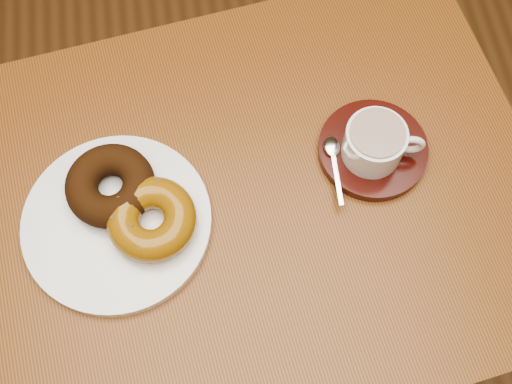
{
  "coord_description": "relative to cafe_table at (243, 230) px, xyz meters",
  "views": [
    {
      "loc": [
        0.02,
        -0.06,
        1.52
      ],
      "look_at": [
        0.06,
        0.25,
        0.77
      ],
      "focal_mm": 45.0,
      "sensor_mm": 36.0,
      "label": 1
    }
  ],
  "objects": [
    {
      "name": "cafe_table",
      "position": [
        0.0,
        0.0,
        0.0
      ],
      "size": [
        0.87,
        0.71,
        0.75
      ],
      "rotation": [
        0.0,
        0.0,
        0.14
      ],
      "color": "brown",
      "rests_on": "ground"
    },
    {
      "name": "donut_plate",
      "position": [
        -0.16,
        -0.01,
        0.13
      ],
      "size": [
        0.28,
        0.28,
        0.01
      ],
      "primitive_type": "cylinder",
      "rotation": [
        0.0,
        0.0,
        0.17
      ],
      "color": "white",
      "rests_on": "cafe_table"
    },
    {
      "name": "donut_cinnamon",
      "position": [
        -0.16,
        0.03,
        0.15
      ],
      "size": [
        0.16,
        0.16,
        0.04
      ],
      "primitive_type": "torus",
      "rotation": [
        0.0,
        0.0,
        0.54
      ],
      "color": "black",
      "rests_on": "donut_plate"
    },
    {
      "name": "donut_caramel",
      "position": [
        -0.11,
        -0.02,
        0.15
      ],
      "size": [
        0.12,
        0.12,
        0.04
      ],
      "rotation": [
        0.0,
        0.0,
        -0.13
      ],
      "color": "#925E0F",
      "rests_on": "donut_plate"
    },
    {
      "name": "saucer",
      "position": [
        0.18,
        0.04,
        0.13
      ],
      "size": [
        0.18,
        0.18,
        0.02
      ],
      "primitive_type": "cylinder",
      "rotation": [
        0.0,
        0.0,
        0.29
      ],
      "color": "#320B06",
      "rests_on": "cafe_table"
    },
    {
      "name": "coffee_cup",
      "position": [
        0.18,
        0.04,
        0.16
      ],
      "size": [
        0.1,
        0.08,
        0.06
      ],
      "rotation": [
        0.0,
        0.0,
        -0.22
      ],
      "color": "white",
      "rests_on": "saucer"
    },
    {
      "name": "teaspoon",
      "position": [
        0.13,
        0.04,
        0.14
      ],
      "size": [
        0.02,
        0.1,
        0.01
      ],
      "rotation": [
        0.0,
        0.0,
        -0.04
      ],
      "color": "silver",
      "rests_on": "saucer"
    }
  ]
}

